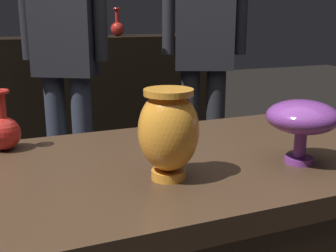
% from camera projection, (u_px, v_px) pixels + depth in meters
% --- Properties ---
extents(back_display_shelf, '(2.60, 0.40, 0.99)m').
position_uv_depth(back_display_shelf, '(50.00, 107.00, 3.07)').
color(back_display_shelf, black).
rests_on(back_display_shelf, ground_plane).
extents(vase_centerpiece, '(0.13, 0.13, 0.19)m').
position_uv_depth(vase_centerpiece, '(169.00, 131.00, 0.88)').
color(vase_centerpiece, orange).
rests_on(vase_centerpiece, display_plinth).
extents(vase_tall_behind, '(0.17, 0.17, 0.15)m').
position_uv_depth(vase_tall_behind, '(302.00, 119.00, 0.98)').
color(vase_tall_behind, '#7A388E').
rests_on(vase_tall_behind, display_plinth).
extents(vase_left_accent, '(0.09, 0.09, 0.16)m').
position_uv_depth(vase_left_accent, '(3.00, 131.00, 1.09)').
color(vase_left_accent, red).
rests_on(vase_left_accent, display_plinth).
extents(shelf_vase_right, '(0.10, 0.10, 0.20)m').
position_uv_depth(shelf_vase_right, '(117.00, 27.00, 3.13)').
color(shelf_vase_right, red).
rests_on(shelf_vase_right, back_display_shelf).
extents(shelf_vase_far_right, '(0.09, 0.09, 0.19)m').
position_uv_depth(shelf_vase_far_right, '(181.00, 27.00, 3.33)').
color(shelf_vase_far_right, '#2D429E').
rests_on(shelf_vase_far_right, back_display_shelf).
extents(shelf_vase_center, '(0.08, 0.08, 0.15)m').
position_uv_depth(shelf_vase_center, '(44.00, 30.00, 2.96)').
color(shelf_vase_center, silver).
rests_on(shelf_vase_center, back_display_shelf).
extents(visitor_near_right, '(0.44, 0.29, 1.70)m').
position_uv_depth(visitor_near_right, '(204.00, 39.00, 2.38)').
color(visitor_near_right, '#232328').
rests_on(visitor_near_right, ground_plane).
extents(visitor_center_back, '(0.41, 0.32, 1.68)m').
position_uv_depth(visitor_center_back, '(64.00, 44.00, 2.22)').
color(visitor_center_back, '#333847').
rests_on(visitor_center_back, ground_plane).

